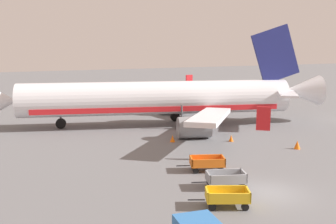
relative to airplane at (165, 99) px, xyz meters
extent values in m
plane|color=slate|center=(-1.18, -22.06, -3.05)|extent=(220.00, 220.00, 0.00)
cylinder|color=silver|center=(-1.01, 0.22, 0.10)|extent=(30.10, 10.04, 3.70)
cube|color=red|center=(-1.01, 0.22, -0.92)|extent=(27.13, 9.22, 0.56)
cone|color=silver|center=(-17.12, 3.75, 0.10)|extent=(3.90, 4.23, 3.63)
cone|color=silver|center=(15.74, -3.45, 0.60)|extent=(5.15, 4.40, 3.52)
cube|color=silver|center=(1.24, -8.82, -0.57)|extent=(9.48, 12.20, 1.35)
cube|color=red|center=(2.41, -15.73, 0.38)|extent=(1.02, 0.79, 1.90)
cylinder|color=gray|center=(0.37, -7.03, -1.92)|extent=(3.58, 2.74, 2.10)
cube|color=silver|center=(4.81, 7.49, -0.57)|extent=(4.74, 13.25, 1.35)
cube|color=red|center=(8.77, 13.28, 0.38)|extent=(1.12, 0.38, 1.90)
cylinder|color=gray|center=(3.28, 6.23, -1.92)|extent=(3.58, 2.74, 2.10)
cube|color=navy|center=(12.47, -2.73, 4.85)|extent=(5.92, 1.63, 6.88)
cube|color=silver|center=(11.98, -5.90, 0.70)|extent=(4.18, 5.40, 0.24)
cube|color=silver|center=(13.35, 0.35, 0.70)|extent=(2.30, 5.35, 0.24)
cylinder|color=#4C4C51|center=(-11.26, 2.47, -1.48)|extent=(0.20, 0.20, 2.04)
cylinder|color=black|center=(-11.26, 2.47, -2.50)|extent=(1.17, 0.68, 1.10)
cylinder|color=#4C4C51|center=(0.96, -2.46, -1.48)|extent=(0.20, 0.20, 2.04)
cylinder|color=black|center=(0.96, -2.46, -2.50)|extent=(1.17, 0.68, 1.10)
cylinder|color=#4C4C51|center=(1.91, 1.83, -1.48)|extent=(0.20, 0.20, 2.04)
cylinder|color=black|center=(1.91, 1.83, -2.50)|extent=(1.17, 0.68, 1.10)
cube|color=gold|center=(-4.80, -23.06, -2.57)|extent=(2.83, 2.18, 0.08)
cube|color=gold|center=(-5.02, -23.67, -2.26)|extent=(2.38, 0.96, 0.55)
cube|color=gold|center=(-4.57, -22.45, -2.26)|extent=(2.38, 0.96, 0.55)
cube|color=gold|center=(-5.92, -22.64, -2.26)|extent=(0.58, 1.35, 0.55)
cube|color=gold|center=(-3.67, -23.47, -2.26)|extent=(0.58, 1.35, 0.55)
cylinder|color=#2D2D33|center=(-6.49, -22.44, -2.61)|extent=(0.97, 0.42, 0.08)
cylinder|color=black|center=(-5.87, -23.26, -2.83)|extent=(0.47, 0.30, 0.44)
cylinder|color=black|center=(-5.49, -22.21, -2.83)|extent=(0.47, 0.30, 0.44)
cylinder|color=black|center=(-4.11, -23.91, -2.83)|extent=(0.47, 0.30, 0.44)
cylinder|color=black|center=(-3.73, -22.85, -2.83)|extent=(0.47, 0.30, 0.44)
cube|color=gray|center=(-3.34, -20.21, -2.57)|extent=(2.77, 1.97, 0.08)
cube|color=gray|center=(-3.49, -20.84, -2.26)|extent=(2.45, 0.71, 0.55)
cube|color=gray|center=(-3.18, -19.58, -2.26)|extent=(2.45, 0.71, 0.55)
cube|color=gray|center=(-4.50, -19.92, -2.26)|extent=(0.44, 1.38, 0.55)
cube|color=gray|center=(-2.17, -20.50, -2.26)|extent=(0.44, 1.38, 0.55)
cylinder|color=#2D2D33|center=(-5.08, -19.77, -2.61)|extent=(0.99, 0.32, 0.08)
cylinder|color=black|center=(-4.38, -20.53, -2.83)|extent=(0.47, 0.26, 0.44)
cylinder|color=black|center=(-4.11, -19.44, -2.83)|extent=(0.47, 0.26, 0.44)
cylinder|color=black|center=(-2.56, -20.98, -2.83)|extent=(0.47, 0.26, 0.44)
cylinder|color=black|center=(-2.29, -19.90, -2.83)|extent=(0.47, 0.26, 0.44)
cube|color=orange|center=(-2.92, -16.61, -2.57)|extent=(2.79, 2.05, 0.08)
cube|color=orange|center=(-3.10, -17.23, -2.26)|extent=(2.43, 0.80, 0.55)
cube|color=orange|center=(-2.73, -15.98, -2.26)|extent=(2.43, 0.80, 0.55)
cube|color=orange|center=(-4.07, -16.27, -2.26)|extent=(0.49, 1.37, 0.55)
cube|color=orange|center=(-1.76, -16.94, -2.26)|extent=(0.49, 1.37, 0.55)
cylinder|color=#2D2D33|center=(-4.64, -16.10, -2.61)|extent=(0.98, 0.36, 0.08)
cylinder|color=black|center=(-3.97, -16.88, -2.83)|extent=(0.47, 0.28, 0.44)
cylinder|color=black|center=(-3.66, -15.80, -2.83)|extent=(0.47, 0.28, 0.44)
cylinder|color=black|center=(-2.17, -17.41, -2.83)|extent=(0.47, 0.28, 0.44)
cylinder|color=black|center=(-1.86, -16.33, -2.83)|extent=(0.47, 0.28, 0.44)
cone|color=orange|center=(7.35, -13.82, -2.68)|extent=(0.57, 0.57, 0.74)
cone|color=orange|center=(3.23, -9.29, -2.75)|extent=(0.47, 0.47, 0.61)
cone|color=orange|center=(-2.08, -7.49, -2.73)|extent=(0.49, 0.49, 0.65)
camera|label=1|loc=(-16.20, -43.22, 6.61)|focal=44.47mm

